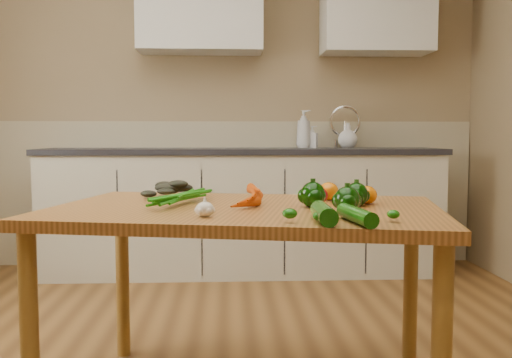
{
  "coord_description": "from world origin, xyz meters",
  "views": [
    {
      "loc": [
        0.1,
        -1.92,
        0.99
      ],
      "look_at": [
        0.21,
        0.37,
        0.82
      ],
      "focal_mm": 40.0,
      "sensor_mm": 36.0,
      "label": 1
    }
  ],
  "objects_px": {
    "pepper_a": "(313,195)",
    "leafy_greens": "(163,185)",
    "garlic_bulb": "(205,209)",
    "tomato_a": "(319,195)",
    "pepper_b": "(356,195)",
    "pepper_c": "(347,200)",
    "soap_bottle_a": "(304,129)",
    "soap_bottle_c": "(348,136)",
    "tomato_c": "(367,195)",
    "soap_bottle_b": "(312,137)",
    "table": "(246,229)",
    "carrot_bunch": "(229,196)",
    "zucchini_b": "(324,213)",
    "zucchini_a": "(357,215)",
    "tomato_b": "(329,191)"
  },
  "relations": [
    {
      "from": "carrot_bunch",
      "to": "pepper_b",
      "type": "distance_m",
      "value": 0.46
    },
    {
      "from": "tomato_c",
      "to": "zucchini_b",
      "type": "relative_size",
      "value": 0.37
    },
    {
      "from": "carrot_bunch",
      "to": "garlic_bulb",
      "type": "relative_size",
      "value": 4.46
    },
    {
      "from": "table",
      "to": "garlic_bulb",
      "type": "relative_size",
      "value": 26.65
    },
    {
      "from": "soap_bottle_b",
      "to": "soap_bottle_c",
      "type": "bearing_deg",
      "value": -73.13
    },
    {
      "from": "leafy_greens",
      "to": "garlic_bulb",
      "type": "xyz_separation_m",
      "value": [
        0.2,
        -0.59,
        -0.02
      ]
    },
    {
      "from": "carrot_bunch",
      "to": "zucchini_b",
      "type": "distance_m",
      "value": 0.51
    },
    {
      "from": "table",
      "to": "tomato_c",
      "type": "bearing_deg",
      "value": 17.8
    },
    {
      "from": "tomato_c",
      "to": "soap_bottle_a",
      "type": "bearing_deg",
      "value": 88.93
    },
    {
      "from": "carrot_bunch",
      "to": "zucchini_a",
      "type": "bearing_deg",
      "value": -38.22
    },
    {
      "from": "soap_bottle_a",
      "to": "soap_bottle_c",
      "type": "height_order",
      "value": "soap_bottle_a"
    },
    {
      "from": "soap_bottle_b",
      "to": "pepper_a",
      "type": "xyz_separation_m",
      "value": [
        -0.32,
        -2.21,
        -0.2
      ]
    },
    {
      "from": "soap_bottle_c",
      "to": "pepper_a",
      "type": "bearing_deg",
      "value": 59.03
    },
    {
      "from": "leafy_greens",
      "to": "tomato_b",
      "type": "relative_size",
      "value": 2.51
    },
    {
      "from": "tomato_b",
      "to": "carrot_bunch",
      "type": "bearing_deg",
      "value": -160.35
    },
    {
      "from": "pepper_a",
      "to": "tomato_a",
      "type": "bearing_deg",
      "value": 70.45
    },
    {
      "from": "garlic_bulb",
      "to": "pepper_b",
      "type": "bearing_deg",
      "value": 24.65
    },
    {
      "from": "tomato_c",
      "to": "leafy_greens",
      "type": "bearing_deg",
      "value": 160.85
    },
    {
      "from": "soap_bottle_a",
      "to": "zucchini_a",
      "type": "xyz_separation_m",
      "value": [
        -0.18,
        -2.57,
        -0.28
      ]
    },
    {
      "from": "carrot_bunch",
      "to": "pepper_b",
      "type": "bearing_deg",
      "value": 5.38
    },
    {
      "from": "garlic_bulb",
      "to": "zucchini_b",
      "type": "relative_size",
      "value": 0.28
    },
    {
      "from": "soap_bottle_a",
      "to": "leafy_greens",
      "type": "bearing_deg",
      "value": -172.79
    },
    {
      "from": "tomato_a",
      "to": "zucchini_b",
      "type": "height_order",
      "value": "tomato_a"
    },
    {
      "from": "garlic_bulb",
      "to": "tomato_a",
      "type": "bearing_deg",
      "value": 39.73
    },
    {
      "from": "soap_bottle_c",
      "to": "tomato_c",
      "type": "bearing_deg",
      "value": 64.04
    },
    {
      "from": "pepper_b",
      "to": "zucchini_a",
      "type": "height_order",
      "value": "pepper_b"
    },
    {
      "from": "leafy_greens",
      "to": "tomato_c",
      "type": "height_order",
      "value": "leafy_greens"
    },
    {
      "from": "tomato_c",
      "to": "zucchini_a",
      "type": "bearing_deg",
      "value": -107.35
    },
    {
      "from": "soap_bottle_c",
      "to": "carrot_bunch",
      "type": "bearing_deg",
      "value": 51.36
    },
    {
      "from": "tomato_c",
      "to": "zucchini_a",
      "type": "xyz_separation_m",
      "value": [
        -0.14,
        -0.46,
        -0.01
      ]
    },
    {
      "from": "soap_bottle_a",
      "to": "soap_bottle_b",
      "type": "distance_m",
      "value": 0.09
    },
    {
      "from": "soap_bottle_a",
      "to": "carrot_bunch",
      "type": "xyz_separation_m",
      "value": [
        -0.56,
        -2.12,
        -0.27
      ]
    },
    {
      "from": "carrot_bunch",
      "to": "tomato_b",
      "type": "bearing_deg",
      "value": 31.26
    },
    {
      "from": "leafy_greens",
      "to": "zucchini_a",
      "type": "bearing_deg",
      "value": -48.57
    },
    {
      "from": "pepper_b",
      "to": "pepper_c",
      "type": "height_order",
      "value": "pepper_c"
    },
    {
      "from": "pepper_c",
      "to": "tomato_a",
      "type": "relative_size",
      "value": 1.32
    },
    {
      "from": "garlic_bulb",
      "to": "soap_bottle_a",
      "type": "bearing_deg",
      "value": 75.39
    },
    {
      "from": "carrot_bunch",
      "to": "tomato_b",
      "type": "xyz_separation_m",
      "value": [
        0.39,
        0.14,
        0.0
      ]
    },
    {
      "from": "soap_bottle_b",
      "to": "pepper_b",
      "type": "relative_size",
      "value": 1.94
    },
    {
      "from": "soap_bottle_b",
      "to": "carrot_bunch",
      "type": "bearing_deg",
      "value": -176.51
    },
    {
      "from": "soap_bottle_c",
      "to": "pepper_c",
      "type": "height_order",
      "value": "soap_bottle_c"
    },
    {
      "from": "soap_bottle_b",
      "to": "soap_bottle_a",
      "type": "bearing_deg",
      "value": 123.14
    },
    {
      "from": "soap_bottle_b",
      "to": "garlic_bulb",
      "type": "xyz_separation_m",
      "value": [
        -0.7,
        -2.44,
        -0.22
      ]
    },
    {
      "from": "pepper_a",
      "to": "leafy_greens",
      "type": "bearing_deg",
      "value": 147.74
    },
    {
      "from": "pepper_a",
      "to": "soap_bottle_c",
      "type": "bearing_deg",
      "value": 75.07
    },
    {
      "from": "garlic_bulb",
      "to": "zucchini_b",
      "type": "bearing_deg",
      "value": -20.31
    },
    {
      "from": "carrot_bunch",
      "to": "tomato_a",
      "type": "bearing_deg",
      "value": 20.07
    },
    {
      "from": "soap_bottle_a",
      "to": "garlic_bulb",
      "type": "distance_m",
      "value": 2.52
    },
    {
      "from": "garlic_bulb",
      "to": "zucchini_b",
      "type": "xyz_separation_m",
      "value": [
        0.35,
        -0.13,
        0.0
      ]
    },
    {
      "from": "soap_bottle_c",
      "to": "zucchini_a",
      "type": "bearing_deg",
      "value": 62.69
    }
  ]
}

